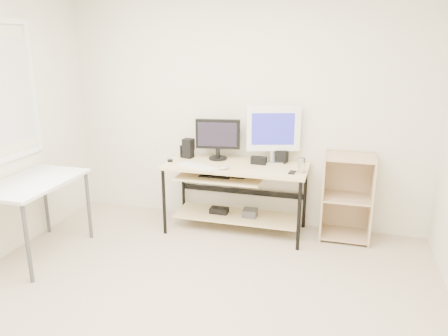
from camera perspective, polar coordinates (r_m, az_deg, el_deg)
room at (r=3.01m, az=-8.55°, el=2.92°), size 4.01×4.01×2.62m
desk at (r=4.66m, az=1.25°, el=-2.00°), size 1.50×0.65×0.75m
side_table at (r=4.45m, az=-23.61°, el=-2.54°), size 0.60×1.00×0.75m
shelf_unit at (r=4.70m, az=15.78°, el=-3.56°), size 0.50×0.40×0.90m
black_monitor at (r=4.73m, az=-0.81°, el=4.13°), size 0.48×0.20×0.44m
white_imac at (r=4.61m, az=6.47°, el=4.91°), size 0.55×0.22×0.60m
keyboard at (r=4.49m, az=-3.30°, el=0.21°), size 0.46×0.30×0.02m
mouse at (r=4.41m, az=0.10°, el=0.09°), size 0.11×0.13×0.04m
center_speaker at (r=4.60m, az=4.56°, el=1.00°), size 0.17×0.08×0.08m
speaker_left at (r=4.84m, az=-4.67°, el=2.64°), size 0.12×0.12×0.21m
speaker_right at (r=4.69m, az=7.58°, el=1.55°), size 0.13×0.13×0.14m
audio_controller at (r=4.86m, az=-5.30°, el=2.16°), size 0.08×0.06×0.14m
volume_puck at (r=4.73m, az=-7.06°, el=0.99°), size 0.07×0.07×0.02m
smartphone at (r=4.35m, az=8.90°, el=-0.57°), size 0.07×0.12×0.01m
coaster at (r=4.38m, az=10.10°, el=-0.53°), size 0.11×0.11×0.01m
drinking_glass at (r=4.36m, az=10.14°, el=0.39°), size 0.08×0.08×0.14m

